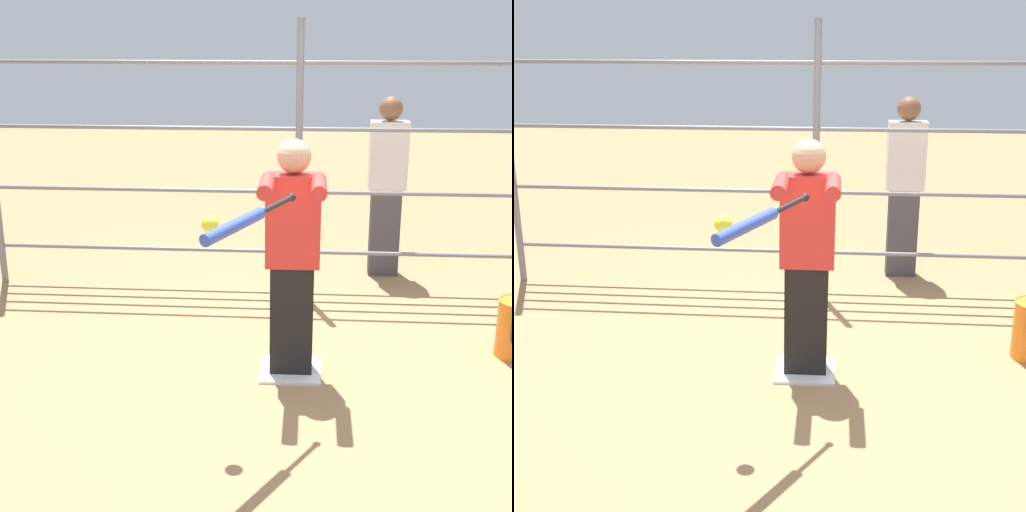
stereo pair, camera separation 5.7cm
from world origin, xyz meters
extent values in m
plane|color=#9E754C|center=(0.00, 0.00, 0.00)|extent=(24.00, 24.00, 0.00)
cube|color=white|center=(0.00, 0.00, 0.01)|extent=(0.40, 0.40, 0.02)
cylinder|color=slate|center=(0.00, -1.60, 1.14)|extent=(0.06, 0.06, 2.28)
cylinder|color=slate|center=(0.00, -1.60, 0.35)|extent=(5.31, 0.04, 0.04)
cylinder|color=slate|center=(0.00, -1.60, 0.88)|extent=(5.31, 0.04, 0.04)
cylinder|color=slate|center=(0.00, -1.60, 1.41)|extent=(5.31, 0.04, 0.04)
cylinder|color=slate|center=(0.00, -1.60, 1.94)|extent=(5.31, 0.04, 0.04)
cube|color=black|center=(0.00, 0.00, 0.38)|extent=(0.28, 0.18, 0.75)
cube|color=red|center=(0.00, 0.00, 1.05)|extent=(0.35, 0.20, 0.59)
sphere|color=tan|center=(0.00, 0.00, 1.45)|extent=(0.21, 0.21, 0.21)
cylinder|color=red|center=(-0.15, 0.21, 1.31)|extent=(0.09, 0.42, 0.09)
cylinder|color=red|center=(0.15, 0.21, 1.31)|extent=(0.09, 0.42, 0.09)
sphere|color=black|center=(0.00, 0.42, 1.29)|extent=(0.05, 0.05, 0.05)
cylinder|color=black|center=(0.08, 0.56, 1.28)|extent=(0.18, 0.30, 0.05)
cylinder|color=#334CB2|center=(0.27, 0.91, 1.25)|extent=(0.29, 0.46, 0.10)
sphere|color=yellow|center=(0.42, 0.72, 1.21)|extent=(0.10, 0.10, 0.10)
cube|color=#3F3F47|center=(-0.79, -2.09, 0.41)|extent=(0.27, 0.17, 0.81)
cube|color=silver|center=(-0.79, -2.09, 1.12)|extent=(0.34, 0.19, 0.61)
sphere|color=brown|center=(-0.79, -2.09, 1.53)|extent=(0.21, 0.21, 0.21)
camera|label=1|loc=(-0.10, 4.33, 2.19)|focal=50.00mm
camera|label=2|loc=(-0.16, 4.32, 2.19)|focal=50.00mm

